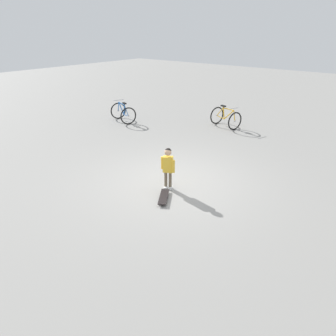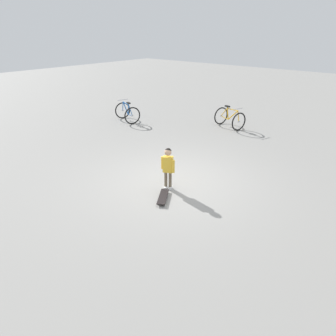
# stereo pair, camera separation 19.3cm
# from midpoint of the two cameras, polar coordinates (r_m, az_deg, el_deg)

# --- Properties ---
(ground_plane) EXTENTS (50.00, 50.00, 0.00)m
(ground_plane) POSITION_cam_midpoint_polar(r_m,az_deg,el_deg) (8.02, 0.20, -2.36)
(ground_plane) COLOR gray
(child_person) EXTENTS (0.26, 0.41, 1.06)m
(child_person) POSITION_cam_midpoint_polar(r_m,az_deg,el_deg) (7.37, -0.75, 0.74)
(child_person) COLOR brown
(child_person) RESTS_ON ground
(skateboard) EXTENTS (0.71, 0.54, 0.07)m
(skateboard) POSITION_cam_midpoint_polar(r_m,az_deg,el_deg) (7.16, -1.59, -5.40)
(skateboard) COLOR black
(skateboard) RESTS_ON ground
(bicycle_near) EXTENTS (1.02, 1.24, 0.85)m
(bicycle_near) POSITION_cam_midpoint_polar(r_m,az_deg,el_deg) (13.27, -8.79, 10.16)
(bicycle_near) COLOR black
(bicycle_near) RESTS_ON ground
(bicycle_mid) EXTENTS (1.00, 1.23, 0.85)m
(bicycle_mid) POSITION_cam_midpoint_polar(r_m,az_deg,el_deg) (12.57, 10.26, 9.24)
(bicycle_mid) COLOR black
(bicycle_mid) RESTS_ON ground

